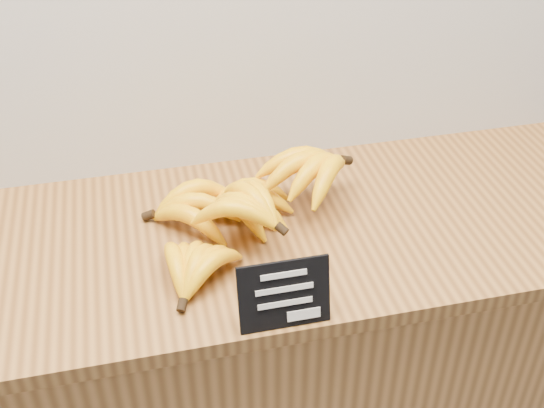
{
  "coord_description": "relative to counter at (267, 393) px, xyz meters",
  "views": [
    {
      "loc": [
        -0.32,
        1.76,
        1.72
      ],
      "look_at": [
        -0.1,
        2.7,
        1.02
      ],
      "focal_mm": 45.0,
      "sensor_mm": 36.0,
      "label": 1
    }
  ],
  "objects": [
    {
      "name": "banana_pile",
      "position": [
        -0.04,
        0.01,
        0.53
      ],
      "size": [
        0.45,
        0.36,
        0.12
      ],
      "color": "yellow",
      "rests_on": "counter_top"
    },
    {
      "name": "counter",
      "position": [
        0.0,
        0.0,
        0.0
      ],
      "size": [
        1.38,
        0.5,
        0.9
      ],
      "primitive_type": "cube",
      "color": "#A66F35",
      "rests_on": "ground"
    },
    {
      "name": "counter_top",
      "position": [
        0.0,
        0.0,
        0.47
      ],
      "size": [
        1.49,
        0.54,
        0.03
      ],
      "primitive_type": "cube",
      "color": "brown",
      "rests_on": "counter"
    },
    {
      "name": "chalkboard_sign",
      "position": [
        -0.03,
        -0.25,
        0.54
      ],
      "size": [
        0.15,
        0.03,
        0.11
      ],
      "primitive_type": "cube",
      "rotation": [
        -0.23,
        0.0,
        0.0
      ],
      "color": "black",
      "rests_on": "counter_top"
    }
  ]
}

